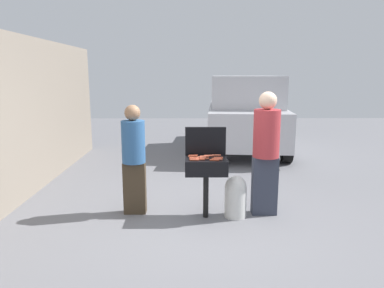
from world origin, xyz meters
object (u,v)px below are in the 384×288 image
(parked_minivan, at_px, (245,113))
(hot_dog_7, at_px, (194,159))
(hot_dog_2, at_px, (218,158))
(hot_dog_11, at_px, (214,160))
(hot_dog_3, at_px, (204,156))
(hot_dog_9, at_px, (202,157))
(hot_dog_6, at_px, (218,159))
(hot_dog_12, at_px, (216,159))
(hot_dog_1, at_px, (204,158))
(hot_dog_13, at_px, (193,156))
(hot_dog_14, at_px, (216,155))
(hot_dog_5, at_px, (209,156))
(person_right, at_px, (266,149))
(bbq_grill, at_px, (206,168))
(hot_dog_4, at_px, (200,159))
(hot_dog_10, at_px, (194,158))
(propane_tank, at_px, (236,196))
(person_left, at_px, (134,156))
(hot_dog_0, at_px, (194,160))
(hot_dog_8, at_px, (193,155))

(parked_minivan, bearing_deg, hot_dog_7, 78.11)
(hot_dog_2, xyz_separation_m, hot_dog_11, (-0.07, -0.14, 0.00))
(hot_dog_3, height_order, hot_dog_9, same)
(hot_dog_6, relative_size, hot_dog_7, 1.00)
(hot_dog_6, xyz_separation_m, hot_dog_7, (-0.33, 0.05, 0.00))
(hot_dog_12, bearing_deg, hot_dog_9, 154.51)
(hot_dog_1, bearing_deg, hot_dog_11, -36.56)
(hot_dog_13, height_order, hot_dog_14, same)
(hot_dog_1, xyz_separation_m, hot_dog_5, (0.07, 0.16, 0.00))
(hot_dog_5, height_order, person_right, person_right)
(bbq_grill, distance_m, hot_dog_3, 0.17)
(hot_dog_4, distance_m, hot_dog_12, 0.22)
(parked_minivan, bearing_deg, hot_dog_10, 77.98)
(parked_minivan, bearing_deg, hot_dog_11, 81.38)
(hot_dog_4, xyz_separation_m, hot_dog_7, (-0.09, 0.04, 0.00))
(hot_dog_1, bearing_deg, hot_dog_3, 87.50)
(hot_dog_3, xyz_separation_m, propane_tank, (0.46, -0.05, -0.58))
(hot_dog_7, distance_m, hot_dog_12, 0.31)
(hot_dog_12, relative_size, person_left, 0.08)
(person_left, bearing_deg, hot_dog_11, -4.88)
(hot_dog_1, relative_size, hot_dog_11, 1.00)
(hot_dog_0, height_order, hot_dog_2, same)
(hot_dog_0, xyz_separation_m, hot_dog_8, (-0.01, 0.28, 0.00))
(hot_dog_12, height_order, hot_dog_13, same)
(hot_dog_7, relative_size, hot_dog_12, 1.00)
(parked_minivan, bearing_deg, hot_dog_3, 79.33)
(hot_dog_1, height_order, hot_dog_12, same)
(person_right, relative_size, parked_minivan, 0.40)
(hot_dog_9, bearing_deg, bbq_grill, -9.74)
(hot_dog_1, xyz_separation_m, person_left, (-1.03, 0.24, -0.01))
(hot_dog_4, bearing_deg, hot_dog_10, 141.26)
(hot_dog_6, relative_size, hot_dog_11, 1.00)
(bbq_grill, distance_m, hot_dog_5, 0.19)
(hot_dog_8, bearing_deg, hot_dog_6, -37.22)
(hot_dog_10, bearing_deg, bbq_grill, 13.91)
(bbq_grill, height_order, hot_dog_12, hot_dog_12)
(hot_dog_10, distance_m, parked_minivan, 5.08)
(hot_dog_10, bearing_deg, hot_dog_7, -83.14)
(hot_dog_2, bearing_deg, hot_dog_12, -118.84)
(hot_dog_11, xyz_separation_m, propane_tank, (0.33, 0.17, -0.58))
(bbq_grill, height_order, hot_dog_7, hot_dog_7)
(hot_dog_12, relative_size, hot_dog_14, 1.00)
(bbq_grill, bearing_deg, hot_dog_12, -31.76)
(hot_dog_3, xyz_separation_m, hot_dog_13, (-0.17, 0.01, 0.00))
(hot_dog_3, height_order, hot_dog_12, same)
(propane_tank, distance_m, parked_minivan, 4.93)
(bbq_grill, xyz_separation_m, hot_dog_1, (-0.03, -0.06, 0.15))
(hot_dog_10, relative_size, propane_tank, 0.21)
(hot_dog_4, bearing_deg, hot_dog_14, 46.49)
(bbq_grill, xyz_separation_m, hot_dog_9, (-0.06, 0.01, 0.15))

